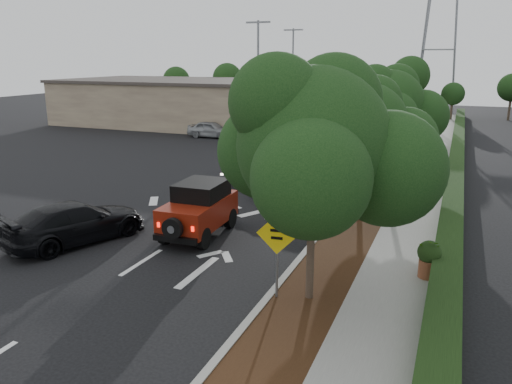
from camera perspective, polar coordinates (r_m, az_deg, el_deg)
The scene contains 19 objects.
ground at distance 16.22m, azimuth -12.94°, elevation -7.83°, with size 120.00×120.00×0.00m, color black.
curb at distance 25.24m, azimuth 11.84°, elevation 0.73°, with size 0.20×70.00×0.15m, color #9E9B93.
planting_strip at distance 25.10m, azimuth 14.08°, elevation 0.48°, with size 1.80×70.00×0.12m, color black.
sidewalk at distance 24.92m, azimuth 18.40°, elevation 0.05°, with size 2.00×70.00×0.12m, color gray.
hedge at distance 24.81m, azimuth 21.68°, elevation 0.49°, with size 0.80×70.00×0.80m, color black.
commercial_building at distance 49.06m, azimuth -8.49°, elevation 10.08°, with size 22.00×12.00×4.00m, color #7B6655.
transmission_tower at distance 60.50m, azimuth 19.55°, elevation 8.41°, with size 7.00×4.00×28.00m, color slate, non-canonical shape.
street_tree_near at distance 13.56m, azimuth 6.07°, elevation -12.28°, with size 3.80×3.80×5.92m, color black, non-canonical shape.
street_tree_mid at distance 19.89m, azimuth 11.73°, elevation -3.41°, with size 3.20×3.20×5.32m, color black, non-canonical shape.
street_tree_far at distance 26.07m, azimuth 14.40°, elevation 0.87°, with size 3.40×3.40×5.62m, color black, non-canonical shape.
light_pole_a at distance 41.54m, azimuth 0.23°, elevation 6.56°, with size 2.00×0.22×9.00m, color slate, non-canonical shape.
light_pole_b at distance 53.06m, azimuth 4.10°, elevation 8.40°, with size 2.00×0.22×9.00m, color slate, non-canonical shape.
red_jeep at distance 18.08m, azimuth -6.32°, elevation -1.82°, with size 1.81×3.81×1.92m.
silver_suv_ahead at distance 23.96m, azimuth 5.91°, elevation 2.07°, with size 2.75×5.97×1.66m, color #A8AAAF.
black_suv_oncoming at distance 18.38m, azimuth -19.90°, elevation -3.25°, with size 1.99×4.89×1.42m, color black.
silver_sedan_oncoming at distance 26.26m, azimuth -0.45°, elevation 3.11°, with size 1.57×4.50×1.48m, color #9FA2A6.
parked_suv at distance 40.18m, azimuth -5.14°, elevation 7.15°, with size 1.54×3.84×1.31m, color #93969A.
speed_hump_sign at distance 12.83m, azimuth 2.41°, elevation -6.02°, with size 1.08×0.16×2.30m.
terracotta_planter at distance 15.10m, azimuth 19.17°, elevation -6.86°, with size 0.67×0.67×1.16m.
Camera 1 is at (8.80, -12.11, 6.24)m, focal length 35.00 mm.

